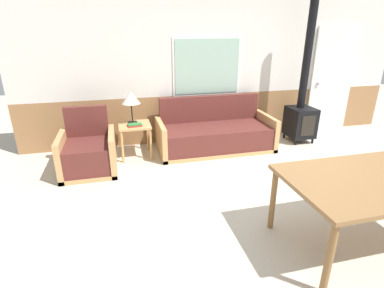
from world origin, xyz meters
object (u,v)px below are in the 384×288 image
at_px(side_table, 135,130).
at_px(wood_stove, 302,108).
at_px(armchair, 88,154).
at_px(dining_table, 372,184).
at_px(table_lamp, 131,99).
at_px(couch, 215,135).

bearing_deg(side_table, wood_stove, 0.05).
xyz_separation_m(armchair, side_table, (0.72, 0.40, 0.18)).
bearing_deg(side_table, dining_table, -54.12).
xyz_separation_m(table_lamp, wood_stove, (3.08, -0.09, -0.32)).
relative_size(armchair, side_table, 1.65).
relative_size(armchair, dining_table, 0.57).
height_order(couch, table_lamp, table_lamp).
relative_size(armchair, table_lamp, 1.79).
height_order(armchair, dining_table, armchair).
bearing_deg(table_lamp, couch, -4.98).
height_order(couch, side_table, couch).
xyz_separation_m(side_table, table_lamp, (-0.02, 0.09, 0.51)).
bearing_deg(table_lamp, dining_table, -54.67).
bearing_deg(side_table, table_lamp, 104.37).
distance_m(side_table, wood_stove, 3.06).
bearing_deg(wood_stove, dining_table, -110.91).
bearing_deg(dining_table, couch, 102.90).
xyz_separation_m(table_lamp, dining_table, (2.02, -2.85, -0.30)).
distance_m(armchair, dining_table, 3.62).
bearing_deg(side_table, couch, -1.37).
xyz_separation_m(couch, wood_stove, (1.68, 0.04, 0.38)).
distance_m(table_lamp, wood_stove, 3.09).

